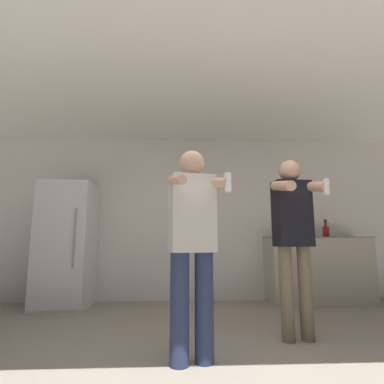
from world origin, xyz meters
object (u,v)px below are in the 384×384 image
Objects in this scene: bottle_dark_rum at (289,232)px; bottle_amber_bourbon at (300,231)px; person_man_side at (293,230)px; refrigerator at (67,244)px; person_woman_foreground at (192,242)px; bottle_green_wine at (326,230)px.

bottle_amber_bourbon is (0.17, 0.00, 0.01)m from bottle_dark_rum.
bottle_dark_rum is 1.73m from person_man_side.
person_woman_foreground is (1.67, -1.98, 0.04)m from refrigerator.
bottle_amber_bourbon is at bearing 180.00° from bottle_green_wine.
person_man_side is (1.00, 0.47, 0.11)m from person_woman_foreground.
person_woman_foreground is 0.97× the size of person_man_side.
bottle_dark_rum is 0.92× the size of bottle_amber_bourbon.
refrigerator is 6.40× the size of bottle_green_wine.
bottle_dark_rum is at bearing 53.08° from person_woman_foreground.
bottle_amber_bourbon is at bearing 2.05° from refrigerator.
bottle_amber_bourbon is 0.13× the size of person_man_side.
person_man_side reaches higher than person_woman_foreground.
refrigerator is at bearing -177.84° from bottle_dark_rum.
bottle_dark_rum is at bearing 180.00° from bottle_amber_bourbon.
bottle_green_wine is 0.40m from bottle_amber_bourbon.
bottle_dark_rum is 0.13× the size of person_woman_foreground.
refrigerator reaches higher than person_woman_foreground.
bottle_dark_rum is 0.17m from bottle_amber_bourbon.
bottle_green_wine is 0.57m from bottle_dark_rum.
person_man_side reaches higher than bottle_dark_rum.
person_woman_foreground is 1.11m from person_man_side.
refrigerator is 1.01× the size of person_man_side.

